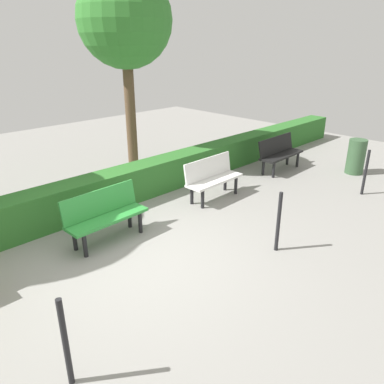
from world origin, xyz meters
The scene contains 10 objects.
ground_plane centered at (0.00, 0.00, 0.00)m, with size 20.20×20.20×0.00m, color gray.
bench_black centered at (-5.16, -0.81, 0.48)m, with size 1.46×0.50×0.86m.
bench_white centered at (-2.58, -0.78, 0.48)m, with size 1.37×0.47×0.86m.
bench_green centered at (0.02, -0.80, 0.48)m, with size 1.41×0.50×0.86m.
hedge_row centered at (-1.16, -1.92, 0.35)m, with size 16.20×0.56×0.71m, color #2D6B28.
tree_near centered at (-2.54, -3.50, 3.52)m, with size 2.17×2.17×4.65m.
railing_post_near centered at (-5.06, 1.41, 0.50)m, with size 0.06×0.06×1.00m, color black.
railing_post_mid centered at (-1.72, 1.41, 0.50)m, with size 0.06×0.06×1.00m, color black.
railing_post_far centered at (1.85, 1.41, 0.50)m, with size 0.06×0.06×1.00m, color black.
trash_bin centered at (-6.32, 0.68, 0.43)m, with size 0.43×0.43×0.87m, color #385938.
Camera 1 is at (2.90, 4.16, 3.13)m, focal length 34.91 mm.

